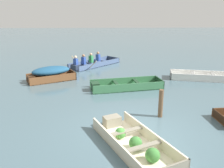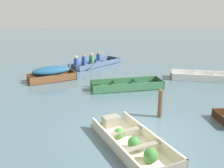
{
  "view_description": "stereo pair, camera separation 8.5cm",
  "coord_description": "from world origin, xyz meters",
  "px_view_note": "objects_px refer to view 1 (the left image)",
  "views": [
    {
      "loc": [
        -0.97,
        -7.21,
        3.81
      ],
      "look_at": [
        -0.62,
        3.85,
        0.35
      ],
      "focal_mm": 40.0,
      "sensor_mm": 36.0,
      "label": 1
    },
    {
      "loc": [
        -0.89,
        -7.21,
        3.81
      ],
      "look_at": [
        -0.62,
        3.85,
        0.35
      ],
      "focal_mm": 40.0,
      "sensor_mm": 36.0,
      "label": 2
    }
  ],
  "objects_px": {
    "skiff_white_near_moored": "(206,77)",
    "mooring_post": "(161,103)",
    "skiff_wooden_brown_outer_moored": "(51,73)",
    "skiff_green_far_moored": "(123,86)",
    "rowboat_slate_blue_with_crew": "(92,63)",
    "dinghy_cream_foreground": "(133,142)"
  },
  "relations": [
    {
      "from": "dinghy_cream_foreground",
      "to": "skiff_white_near_moored",
      "type": "bearing_deg",
      "value": 54.58
    },
    {
      "from": "skiff_wooden_brown_outer_moored",
      "to": "mooring_post",
      "type": "relative_size",
      "value": 2.59
    },
    {
      "from": "skiff_white_near_moored",
      "to": "rowboat_slate_blue_with_crew",
      "type": "xyz_separation_m",
      "value": [
        -6.31,
        3.37,
        0.07
      ]
    },
    {
      "from": "skiff_green_far_moored",
      "to": "mooring_post",
      "type": "distance_m",
      "value": 3.45
    },
    {
      "from": "skiff_white_near_moored",
      "to": "skiff_wooden_brown_outer_moored",
      "type": "bearing_deg",
      "value": 179.35
    },
    {
      "from": "dinghy_cream_foreground",
      "to": "skiff_wooden_brown_outer_moored",
      "type": "distance_m",
      "value": 7.63
    },
    {
      "from": "mooring_post",
      "to": "skiff_white_near_moored",
      "type": "bearing_deg",
      "value": 53.09
    },
    {
      "from": "skiff_white_near_moored",
      "to": "mooring_post",
      "type": "distance_m",
      "value": 5.82
    },
    {
      "from": "skiff_wooden_brown_outer_moored",
      "to": "skiff_green_far_moored",
      "type": "bearing_deg",
      "value": -21.52
    },
    {
      "from": "dinghy_cream_foreground",
      "to": "mooring_post",
      "type": "distance_m",
      "value": 2.33
    },
    {
      "from": "skiff_white_near_moored",
      "to": "skiff_green_far_moored",
      "type": "distance_m",
      "value": 4.77
    },
    {
      "from": "skiff_white_near_moored",
      "to": "mooring_post",
      "type": "relative_size",
      "value": 3.49
    },
    {
      "from": "skiff_wooden_brown_outer_moored",
      "to": "rowboat_slate_blue_with_crew",
      "type": "xyz_separation_m",
      "value": [
        2.03,
        3.28,
        -0.23
      ]
    },
    {
      "from": "skiff_wooden_brown_outer_moored",
      "to": "dinghy_cream_foreground",
      "type": "bearing_deg",
      "value": -61.45
    },
    {
      "from": "rowboat_slate_blue_with_crew",
      "to": "dinghy_cream_foreground",
      "type": "bearing_deg",
      "value": -80.81
    },
    {
      "from": "rowboat_slate_blue_with_crew",
      "to": "mooring_post",
      "type": "distance_m",
      "value": 8.51
    },
    {
      "from": "skiff_green_far_moored",
      "to": "mooring_post",
      "type": "height_order",
      "value": "mooring_post"
    },
    {
      "from": "skiff_green_far_moored",
      "to": "mooring_post",
      "type": "xyz_separation_m",
      "value": [
        1.07,
        -3.25,
        0.38
      ]
    },
    {
      "from": "skiff_wooden_brown_outer_moored",
      "to": "rowboat_slate_blue_with_crew",
      "type": "relative_size",
      "value": 0.77
    },
    {
      "from": "dinghy_cream_foreground",
      "to": "skiff_wooden_brown_outer_moored",
      "type": "bearing_deg",
      "value": 118.55
    },
    {
      "from": "skiff_green_far_moored",
      "to": "rowboat_slate_blue_with_crew",
      "type": "distance_m",
      "value": 5.08
    },
    {
      "from": "dinghy_cream_foreground",
      "to": "rowboat_slate_blue_with_crew",
      "type": "bearing_deg",
      "value": 99.19
    }
  ]
}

